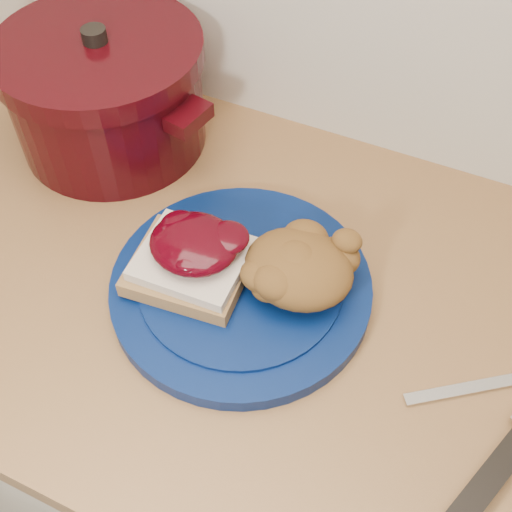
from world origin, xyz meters
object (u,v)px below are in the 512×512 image
at_px(dutch_oven, 107,92).
at_px(pepper_grinder, 94,64).
at_px(butter_knife, 482,386).
at_px(plate, 241,287).

bearing_deg(dutch_oven, pepper_grinder, 136.36).
height_order(butter_knife, dutch_oven, dutch_oven).
bearing_deg(butter_knife, plate, 142.90).
xyz_separation_m(butter_knife, pepper_grinder, (-0.63, 0.23, 0.06)).
xyz_separation_m(plate, butter_knife, (0.28, -0.00, -0.01)).
bearing_deg(plate, pepper_grinder, 146.15).
height_order(dutch_oven, pepper_grinder, dutch_oven).
xyz_separation_m(plate, dutch_oven, (-0.28, 0.17, 0.07)).
bearing_deg(dutch_oven, butter_knife, -17.26).
xyz_separation_m(butter_knife, dutch_oven, (-0.56, 0.17, 0.08)).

